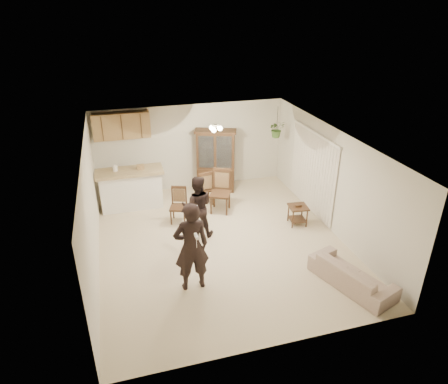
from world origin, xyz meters
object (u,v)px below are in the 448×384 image
object	(u,v)px
chair_hutch_left	(220,200)
chair_hutch_right	(204,194)
child	(197,210)
chair_bar	(179,213)
sofa	(353,270)
side_table	(298,215)
china_hutch	(216,161)
adult	(191,248)

from	to	relation	value
chair_hutch_left	chair_hutch_right	xyz separation A→B (m)	(-0.31, 0.56, -0.04)
child	chair_hutch_left	size ratio (longest dim) A/B	1.18
chair_hutch_right	chair_bar	bearing A→B (deg)	37.32
sofa	side_table	bearing A→B (deg)	-19.08
china_hutch	chair_hutch_left	bearing A→B (deg)	-80.23
child	chair_hutch_left	world-z (taller)	child
adult	child	distance (m)	1.96
child	chair_hutch_right	world-z (taller)	child
china_hutch	chair_hutch_right	bearing A→B (deg)	-105.19
chair_bar	child	bearing A→B (deg)	-46.52
adult	chair_hutch_right	distance (m)	3.64
sofa	chair_hutch_right	world-z (taller)	chair_hutch_right
sofa	chair_bar	size ratio (longest dim) A/B	2.03
side_table	sofa	bearing A→B (deg)	-90.23
sofa	adult	world-z (taller)	adult
sofa	chair_bar	bearing A→B (deg)	20.80
china_hutch	chair_hutch_left	distance (m)	1.48
sofa	adult	size ratio (longest dim) A/B	1.04
adult	china_hutch	world-z (taller)	china_hutch
chair_bar	chair_hutch_left	bearing A→B (deg)	31.92
child	chair_bar	distance (m)	0.91
china_hutch	child	bearing A→B (deg)	-94.86
adult	side_table	distance (m)	3.54
chair_hutch_left	chair_hutch_right	distance (m)	0.64
sofa	side_table	xyz separation A→B (m)	(0.01, 2.50, -0.11)
china_hutch	sofa	bearing A→B (deg)	-54.29
adult	child	world-z (taller)	adult
chair_bar	chair_hutch_right	distance (m)	1.19
china_hutch	chair_bar	world-z (taller)	china_hutch
china_hutch	side_table	world-z (taller)	china_hutch
child	adult	bearing A→B (deg)	88.23
sofa	china_hutch	size ratio (longest dim) A/B	1.02
child	china_hutch	size ratio (longest dim) A/B	0.73
sofa	child	size ratio (longest dim) A/B	1.39
adult	china_hutch	size ratio (longest dim) A/B	0.98
china_hutch	chair_hutch_left	world-z (taller)	china_hutch
chair_hutch_right	adult	bearing A→B (deg)	66.68
child	sofa	bearing A→B (deg)	146.80
adult	child	size ratio (longest dim) A/B	1.33
adult	chair_hutch_right	world-z (taller)	adult
sofa	side_table	world-z (taller)	sofa
side_table	chair_hutch_right	xyz separation A→B (m)	(-1.99, 1.75, 0.02)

